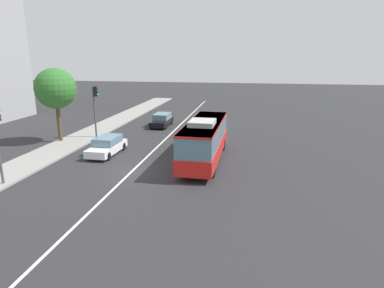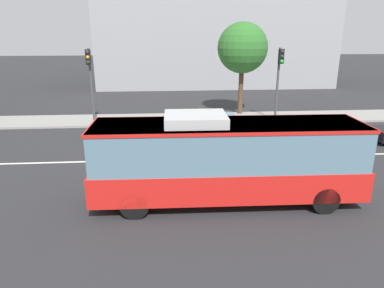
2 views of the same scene
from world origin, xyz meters
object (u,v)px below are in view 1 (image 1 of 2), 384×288
transit_bus (205,139)px  sedan_black (162,120)px  traffic_light_far_corner (95,103)px  street_tree_kerbside_centre (55,89)px  sedan_white (107,146)px

transit_bus → sedan_black: size_ratio=2.23×
sedan_black → traffic_light_far_corner: (-6.71, 4.81, 2.84)m
sedan_black → street_tree_kerbside_centre: size_ratio=0.65×
sedan_black → street_tree_kerbside_centre: 12.35m
sedan_white → traffic_light_far_corner: (5.03, 3.27, 2.84)m
sedan_white → street_tree_kerbside_centre: 8.08m
sedan_white → traffic_light_far_corner: 6.64m
sedan_black → traffic_light_far_corner: bearing=-35.8°
sedan_black → sedan_white: 11.84m
transit_bus → sedan_white: (0.48, 8.27, -1.09)m
transit_bus → street_tree_kerbside_centre: bearing=77.3°
street_tree_kerbside_centre → sedan_white: bearing=-116.5°
transit_bus → sedan_white: transit_bus is taller
transit_bus → street_tree_kerbside_centre: 15.16m
transit_bus → sedan_black: (12.21, 6.73, -1.09)m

